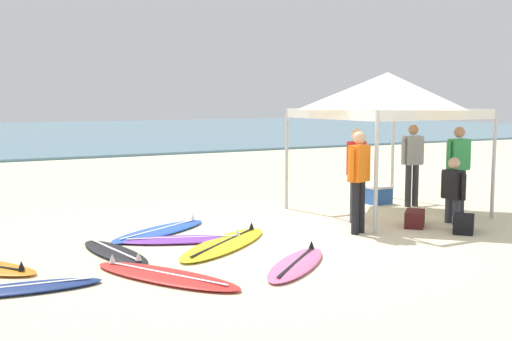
# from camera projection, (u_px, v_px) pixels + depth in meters

# --- Properties ---
(ground_plane) EXTENTS (80.00, 80.00, 0.00)m
(ground_plane) POSITION_uv_depth(u_px,v_px,m) (293.00, 237.00, 10.42)
(ground_plane) COLOR beige
(sea) EXTENTS (80.00, 36.00, 0.10)m
(sea) POSITION_uv_depth(u_px,v_px,m) (2.00, 134.00, 39.31)
(sea) COLOR #568499
(sea) RESTS_ON ground
(canopy_tent) EXTENTS (2.93, 2.93, 2.75)m
(canopy_tent) POSITION_uv_depth(u_px,v_px,m) (387.00, 91.00, 12.34)
(canopy_tent) COLOR #B7B7BC
(canopy_tent) RESTS_ON ground
(surfboard_red) EXTENTS (1.60, 2.29, 0.19)m
(surfboard_red) POSITION_uv_depth(u_px,v_px,m) (165.00, 276.00, 8.04)
(surfboard_red) COLOR red
(surfboard_red) RESTS_ON ground
(surfboard_black) EXTENTS (0.75, 1.91, 0.19)m
(surfboard_black) POSITION_uv_depth(u_px,v_px,m) (115.00, 252.00, 9.26)
(surfboard_black) COLOR black
(surfboard_black) RESTS_ON ground
(surfboard_yellow) EXTENTS (2.41, 2.07, 0.19)m
(surfboard_yellow) POSITION_uv_depth(u_px,v_px,m) (225.00, 244.00, 9.82)
(surfboard_yellow) COLOR yellow
(surfboard_yellow) RESTS_ON ground
(surfboard_navy) EXTENTS (1.87, 0.69, 0.19)m
(surfboard_navy) POSITION_uv_depth(u_px,v_px,m) (22.00, 288.00, 7.51)
(surfboard_navy) COLOR navy
(surfboard_navy) RESTS_ON ground
(surfboard_pink) EXTENTS (1.81, 1.68, 0.19)m
(surfboard_pink) POSITION_uv_depth(u_px,v_px,m) (297.00, 264.00, 8.62)
(surfboard_pink) COLOR pink
(surfboard_pink) RESTS_ON ground
(surfboard_blue) EXTENTS (2.24, 1.62, 0.19)m
(surfboard_blue) POSITION_uv_depth(u_px,v_px,m) (160.00, 231.00, 10.76)
(surfboard_blue) COLOR blue
(surfboard_blue) RESTS_ON ground
(surfboard_purple) EXTENTS (2.15, 1.26, 0.19)m
(surfboard_purple) POSITION_uv_depth(u_px,v_px,m) (184.00, 239.00, 10.11)
(surfboard_purple) COLOR purple
(surfboard_purple) RESTS_ON ground
(person_grey) EXTENTS (0.55, 0.26, 1.71)m
(person_grey) POSITION_uv_depth(u_px,v_px,m) (412.00, 159.00, 13.29)
(person_grey) COLOR #2D2D33
(person_grey) RESTS_ON ground
(person_green) EXTENTS (0.54, 0.27, 1.71)m
(person_green) POSITION_uv_depth(u_px,v_px,m) (458.00, 164.00, 12.30)
(person_green) COLOR #2D2D33
(person_green) RESTS_ON ground
(person_red) EXTENTS (0.50, 0.36, 1.71)m
(person_red) POSITION_uv_depth(u_px,v_px,m) (356.00, 168.00, 11.59)
(person_red) COLOR #383842
(person_red) RESTS_ON ground
(person_orange) EXTENTS (0.52, 0.33, 1.71)m
(person_orange) POSITION_uv_depth(u_px,v_px,m) (359.00, 175.00, 10.61)
(person_orange) COLOR black
(person_orange) RESTS_ON ground
(person_black) EXTENTS (0.23, 0.55, 1.20)m
(person_black) POSITION_uv_depth(u_px,v_px,m) (453.00, 187.00, 11.51)
(person_black) COLOR #383842
(person_black) RESTS_ON ground
(gear_bag_near_tent) EXTENTS (0.66, 0.65, 0.28)m
(gear_bag_near_tent) POSITION_uv_depth(u_px,v_px,m) (415.00, 219.00, 11.29)
(gear_bag_near_tent) COLOR #4C1919
(gear_bag_near_tent) RESTS_ON ground
(gear_bag_by_pole) EXTENTS (0.66, 0.63, 0.28)m
(gear_bag_by_pole) POSITION_uv_depth(u_px,v_px,m) (464.00, 224.00, 10.81)
(gear_bag_by_pole) COLOR black
(gear_bag_by_pole) RESTS_ON ground
(cooler_box) EXTENTS (0.50, 0.36, 0.39)m
(cooler_box) POSITION_uv_depth(u_px,v_px,m) (379.00, 195.00, 13.69)
(cooler_box) COLOR #2D60B7
(cooler_box) RESTS_ON ground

